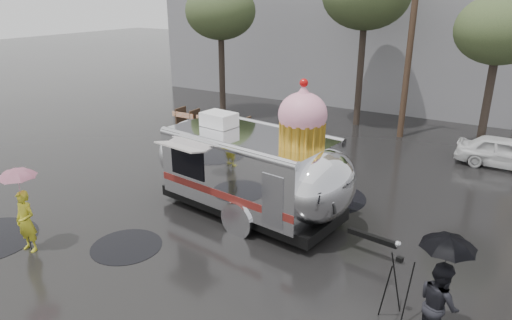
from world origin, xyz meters
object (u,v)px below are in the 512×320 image
Objects in this scene: person_left at (26,221)px; person_right at (438,304)px; airstream_trailer at (253,167)px; tripod at (397,283)px.

person_left is 0.94× the size of person_right.
airstream_trailer reaches higher than person_left.
airstream_trailer is 6.58m from person_right.
tripod is at bearing 32.11° from person_right.
airstream_trailer is at bearing 167.58° from tripod.
tripod is (8.99, 2.23, 0.03)m from person_left.
person_right is at bearing -5.68° from tripod.
person_right is at bearing 6.02° from person_left.
tripod is (-0.86, 0.32, -0.03)m from person_right.
person_left is at bearing -151.17° from tripod.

